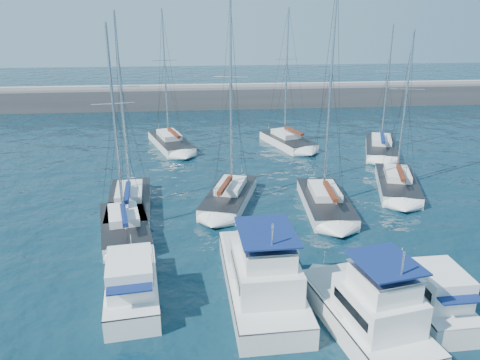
{
  "coord_description": "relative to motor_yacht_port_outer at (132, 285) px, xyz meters",
  "views": [
    {
      "loc": [
        -5.84,
        -21.43,
        14.24
      ],
      "look_at": [
        -2.78,
        9.35,
        3.0
      ],
      "focal_mm": 35.0,
      "sensor_mm": 36.0,
      "label": 1
    }
  ],
  "objects": [
    {
      "name": "sailboat_mid_a",
      "position": [
        -1.42,
        7.95,
        -0.42
      ],
      "size": [
        4.39,
        7.78,
        13.97
      ],
      "rotation": [
        0.0,
        0.0,
        0.19
      ],
      "color": "white",
      "rests_on": "ground"
    },
    {
      "name": "motor_yacht_stbd_inner",
      "position": [
        11.19,
        -3.74,
        0.19
      ],
      "size": [
        4.71,
        8.32,
        4.69
      ],
      "rotation": [
        0.0,
        0.0,
        0.19
      ],
      "color": "white",
      "rests_on": "ground"
    },
    {
      "name": "sailboat_back_c",
      "position": [
        23.17,
        25.07,
        -0.44
      ],
      "size": [
        5.83,
        9.34,
        13.36
      ],
      "rotation": [
        0.0,
        0.0,
        -0.34
      ],
      "color": "white",
      "rests_on": "ground"
    },
    {
      "name": "sailboat_mid_d",
      "position": [
        13.21,
        10.9,
        -0.4
      ],
      "size": [
        3.74,
        8.6,
        16.99
      ],
      "rotation": [
        0.0,
        0.0,
        -0.07
      ],
      "color": "silver",
      "rests_on": "ground"
    },
    {
      "name": "motor_yacht_port_inner",
      "position": [
        6.74,
        -0.22,
        0.19
      ],
      "size": [
        3.89,
        10.03,
        4.69
      ],
      "rotation": [
        0.0,
        0.0,
        0.03
      ],
      "color": "silver",
      "rests_on": "ground"
    },
    {
      "name": "ground",
      "position": [
        9.33,
        0.27,
        -0.94
      ],
      "size": [
        220.0,
        220.0,
        0.0
      ],
      "primitive_type": "plane",
      "color": "black",
      "rests_on": "ground"
    },
    {
      "name": "sailboat_back_b",
      "position": [
        13.79,
        28.64,
        -0.42
      ],
      "size": [
        5.46,
        8.49,
        14.95
      ],
      "rotation": [
        0.0,
        0.0,
        0.32
      ],
      "color": "silver",
      "rests_on": "ground"
    },
    {
      "name": "breakwater",
      "position": [
        9.33,
        52.27,
        0.11
      ],
      "size": [
        160.0,
        6.0,
        4.45
      ],
      "color": "#424244",
      "rests_on": "ground"
    },
    {
      "name": "sailboat_mid_c",
      "position": [
        6.02,
        12.76,
        -0.41
      ],
      "size": [
        5.29,
        8.61,
        15.48
      ],
      "rotation": [
        0.0,
        0.0,
        -0.31
      ],
      "color": "silver",
      "rests_on": "ground"
    },
    {
      "name": "sailboat_mid_e",
      "position": [
        20.3,
        14.19,
        -0.44
      ],
      "size": [
        5.37,
        8.85,
        13.25
      ],
      "rotation": [
        0.0,
        0.0,
        -0.3
      ],
      "color": "white",
      "rests_on": "ground"
    },
    {
      "name": "motor_yacht_stbd_outer",
      "position": [
        14.8,
        -2.62,
        -0.0
      ],
      "size": [
        2.63,
        5.91,
        3.2
      ],
      "rotation": [
        0.0,
        0.0,
        0.03
      ],
      "color": "white",
      "rests_on": "ground"
    },
    {
      "name": "sailboat_back_a",
      "position": [
        0.8,
        29.37,
        -0.43
      ],
      "size": [
        5.63,
        9.58,
        14.83
      ],
      "rotation": [
        0.0,
        0.0,
        0.3
      ],
      "color": "white",
      "rests_on": "ground"
    },
    {
      "name": "motor_yacht_port_outer",
      "position": [
        0.0,
        0.0,
        0.0
      ],
      "size": [
        3.4,
        7.03,
        3.2
      ],
      "rotation": [
        0.0,
        0.0,
        0.12
      ],
      "color": "white",
      "rests_on": "ground"
    },
    {
      "name": "sailboat_mid_b",
      "position": [
        -1.61,
        12.21,
        -0.43
      ],
      "size": [
        3.73,
        9.01,
        14.64
      ],
      "rotation": [
        0.0,
        0.0,
        0.08
      ],
      "color": "silver",
      "rests_on": "ground"
    }
  ]
}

